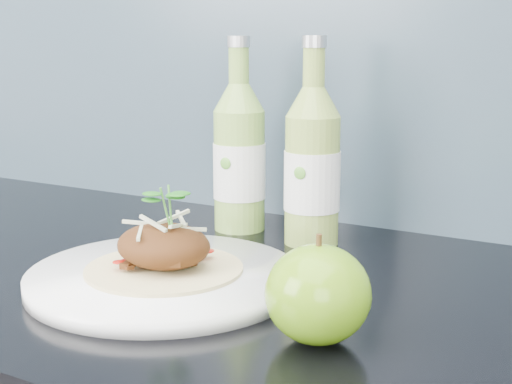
% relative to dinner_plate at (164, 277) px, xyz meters
% --- Properties ---
extents(dinner_plate, '(0.39, 0.39, 0.02)m').
position_rel_dinner_plate_xyz_m(dinner_plate, '(0.00, 0.00, 0.00)').
color(dinner_plate, white).
rests_on(dinner_plate, kitchen_counter).
extents(pork_taco, '(0.17, 0.17, 0.10)m').
position_rel_dinner_plate_xyz_m(pork_taco, '(-0.00, 0.00, 0.04)').
color(pork_taco, tan).
rests_on(pork_taco, dinner_plate).
extents(green_apple, '(0.11, 0.11, 0.10)m').
position_rel_dinner_plate_xyz_m(green_apple, '(0.21, -0.05, 0.04)').
color(green_apple, '#569310').
rests_on(green_apple, kitchen_counter).
extents(cider_bottle_left, '(0.09, 0.09, 0.27)m').
position_rel_dinner_plate_xyz_m(cider_bottle_left, '(-0.05, 0.24, 0.09)').
color(cider_bottle_left, '#87B34A').
rests_on(cider_bottle_left, kitchen_counter).
extents(cider_bottle_right, '(0.08, 0.08, 0.27)m').
position_rel_dinner_plate_xyz_m(cider_bottle_right, '(0.07, 0.23, 0.09)').
color(cider_bottle_right, '#8EAC47').
rests_on(cider_bottle_right, kitchen_counter).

